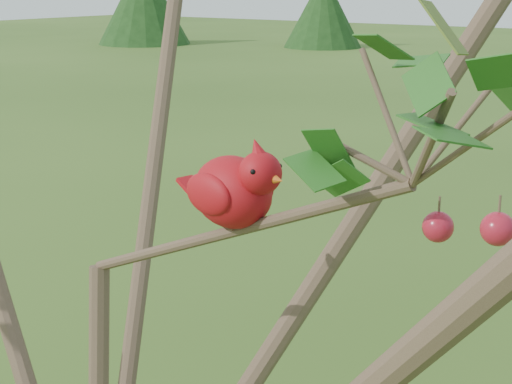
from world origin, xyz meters
TOP-DOWN VIEW (x-y plane):
  - crabapple_tree at (0.03, -0.02)m, footprint 2.35×2.05m
  - cardinal at (0.27, 0.07)m, footprint 0.22×0.13m

SIDE VIEW (x-z plane):
  - crabapple_tree at x=0.03m, z-range 0.65..3.60m
  - cardinal at x=0.27m, z-range 2.07..2.22m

